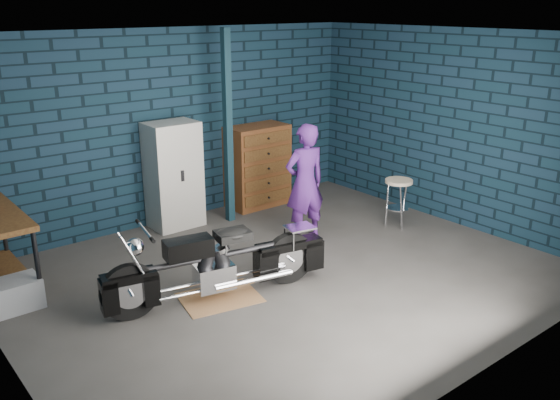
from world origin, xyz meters
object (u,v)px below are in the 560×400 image
at_px(motorcycle, 218,258).
at_px(person, 305,183).
at_px(locker, 174,175).
at_px(storage_bin, 15,294).
at_px(tool_chest, 258,166).
at_px(shop_stool, 397,203).

relative_size(motorcycle, person, 1.35).
height_order(person, locker, person).
xyz_separation_m(motorcycle, storage_bin, (-1.77, 1.13, -0.31)).
bearing_deg(locker, tool_chest, 0.00).
height_order(locker, tool_chest, locker).
bearing_deg(locker, shop_stool, -39.44).
relative_size(person, tool_chest, 1.25).
xyz_separation_m(person, locker, (-1.09, 1.50, -0.04)).
bearing_deg(person, locker, -44.26).
height_order(person, shop_stool, person).
relative_size(person, locker, 1.05).
height_order(motorcycle, shop_stool, motorcycle).
xyz_separation_m(motorcycle, locker, (0.71, 2.20, 0.28)).
bearing_deg(tool_chest, person, -103.36).
bearing_deg(tool_chest, storage_bin, -164.71).
xyz_separation_m(tool_chest, shop_stool, (0.95, -1.97, -0.28)).
bearing_deg(storage_bin, locker, 23.40).
relative_size(storage_bin, tool_chest, 0.41).
relative_size(person, shop_stool, 2.26).
bearing_deg(tool_chest, motorcycle, -134.47).
distance_m(motorcycle, person, 1.96).
height_order(storage_bin, locker, locker).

